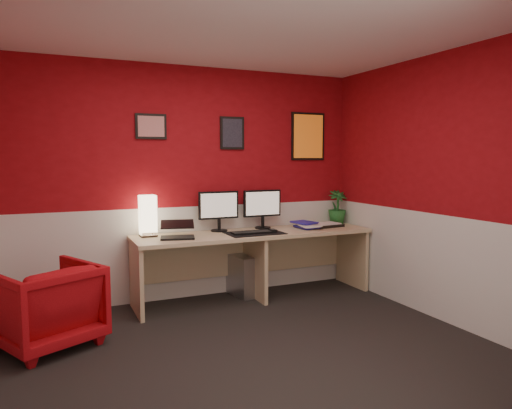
{
  "coord_description": "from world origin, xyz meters",
  "views": [
    {
      "loc": [
        -1.37,
        -3.2,
        1.54
      ],
      "look_at": [
        0.6,
        1.21,
        1.05
      ],
      "focal_mm": 33.15,
      "sensor_mm": 36.0,
      "label": 1
    }
  ],
  "objects_px": {
    "shoji_lamp": "(148,217)",
    "armchair": "(46,305)",
    "zen_tray": "(326,225)",
    "potted_plant": "(337,207)",
    "monitor_right": "(263,203)",
    "pc_tower": "(241,275)",
    "laptop": "(177,228)",
    "monitor_left": "(219,205)",
    "desk": "(255,265)"
  },
  "relations": [
    {
      "from": "desk",
      "to": "shoji_lamp",
      "type": "height_order",
      "value": "shoji_lamp"
    },
    {
      "from": "shoji_lamp",
      "to": "pc_tower",
      "type": "relative_size",
      "value": 0.89
    },
    {
      "from": "armchair",
      "to": "desk",
      "type": "bearing_deg",
      "value": 167.23
    },
    {
      "from": "zen_tray",
      "to": "pc_tower",
      "type": "bearing_deg",
      "value": 171.55
    },
    {
      "from": "monitor_right",
      "to": "zen_tray",
      "type": "distance_m",
      "value": 0.8
    },
    {
      "from": "monitor_right",
      "to": "zen_tray",
      "type": "bearing_deg",
      "value": -13.7
    },
    {
      "from": "monitor_right",
      "to": "pc_tower",
      "type": "height_order",
      "value": "monitor_right"
    },
    {
      "from": "desk",
      "to": "monitor_right",
      "type": "height_order",
      "value": "monitor_right"
    },
    {
      "from": "desk",
      "to": "pc_tower",
      "type": "xyz_separation_m",
      "value": [
        -0.09,
        0.18,
        -0.14
      ]
    },
    {
      "from": "monitor_left",
      "to": "zen_tray",
      "type": "relative_size",
      "value": 1.66
    },
    {
      "from": "desk",
      "to": "monitor_left",
      "type": "relative_size",
      "value": 4.48
    },
    {
      "from": "potted_plant",
      "to": "desk",
      "type": "bearing_deg",
      "value": -170.14
    },
    {
      "from": "potted_plant",
      "to": "armchair",
      "type": "xyz_separation_m",
      "value": [
        -3.27,
        -0.72,
        -0.59
      ]
    },
    {
      "from": "potted_plant",
      "to": "shoji_lamp",
      "type": "bearing_deg",
      "value": -179.46
    },
    {
      "from": "laptop",
      "to": "pc_tower",
      "type": "xyz_separation_m",
      "value": [
        0.78,
        0.24,
        -0.61
      ]
    },
    {
      "from": "laptop",
      "to": "potted_plant",
      "type": "bearing_deg",
      "value": 21.63
    },
    {
      "from": "shoji_lamp",
      "to": "potted_plant",
      "type": "relative_size",
      "value": 0.99
    },
    {
      "from": "shoji_lamp",
      "to": "monitor_right",
      "type": "relative_size",
      "value": 0.69
    },
    {
      "from": "shoji_lamp",
      "to": "monitor_right",
      "type": "xyz_separation_m",
      "value": [
        1.3,
        0.02,
        0.09
      ]
    },
    {
      "from": "laptop",
      "to": "zen_tray",
      "type": "distance_m",
      "value": 1.79
    },
    {
      "from": "zen_tray",
      "to": "armchair",
      "type": "relative_size",
      "value": 0.47
    },
    {
      "from": "monitor_left",
      "to": "pc_tower",
      "type": "relative_size",
      "value": 1.29
    },
    {
      "from": "desk",
      "to": "armchair",
      "type": "xyz_separation_m",
      "value": [
        -2.08,
        -0.52,
        -0.03
      ]
    },
    {
      "from": "monitor_left",
      "to": "armchair",
      "type": "relative_size",
      "value": 0.78
    },
    {
      "from": "pc_tower",
      "to": "potted_plant",
      "type": "bearing_deg",
      "value": -6.52
    },
    {
      "from": "laptop",
      "to": "zen_tray",
      "type": "height_order",
      "value": "laptop"
    },
    {
      "from": "monitor_left",
      "to": "zen_tray",
      "type": "bearing_deg",
      "value": -8.32
    },
    {
      "from": "shoji_lamp",
      "to": "laptop",
      "type": "distance_m",
      "value": 0.36
    },
    {
      "from": "desk",
      "to": "zen_tray",
      "type": "xyz_separation_m",
      "value": [
        0.92,
        0.03,
        0.38
      ]
    },
    {
      "from": "monitor_left",
      "to": "zen_tray",
      "type": "xyz_separation_m",
      "value": [
        1.25,
        -0.18,
        -0.28
      ]
    },
    {
      "from": "shoji_lamp",
      "to": "desk",
      "type": "bearing_deg",
      "value": -9.48
    },
    {
      "from": "zen_tray",
      "to": "laptop",
      "type": "bearing_deg",
      "value": -177.17
    },
    {
      "from": "monitor_right",
      "to": "armchair",
      "type": "distance_m",
      "value": 2.47
    },
    {
      "from": "monitor_right",
      "to": "armchair",
      "type": "xyz_separation_m",
      "value": [
        -2.27,
        -0.72,
        -0.68
      ]
    },
    {
      "from": "potted_plant",
      "to": "laptop",
      "type": "bearing_deg",
      "value": -172.55
    },
    {
      "from": "pc_tower",
      "to": "armchair",
      "type": "height_order",
      "value": "armchair"
    },
    {
      "from": "pc_tower",
      "to": "laptop",
      "type": "bearing_deg",
      "value": -171.03
    },
    {
      "from": "shoji_lamp",
      "to": "armchair",
      "type": "xyz_separation_m",
      "value": [
        -0.97,
        -0.7,
        -0.59
      ]
    },
    {
      "from": "monitor_left",
      "to": "armchair",
      "type": "bearing_deg",
      "value": -157.47
    },
    {
      "from": "monitor_right",
      "to": "armchair",
      "type": "bearing_deg",
      "value": -162.39
    },
    {
      "from": "zen_tray",
      "to": "armchair",
      "type": "height_order",
      "value": "zen_tray"
    },
    {
      "from": "shoji_lamp",
      "to": "monitor_right",
      "type": "distance_m",
      "value": 1.3
    },
    {
      "from": "laptop",
      "to": "armchair",
      "type": "bearing_deg",
      "value": -145.32
    },
    {
      "from": "monitor_left",
      "to": "potted_plant",
      "type": "distance_m",
      "value": 1.52
    },
    {
      "from": "laptop",
      "to": "zen_tray",
      "type": "xyz_separation_m",
      "value": [
        1.79,
        0.09,
        -0.09
      ]
    },
    {
      "from": "desk",
      "to": "monitor_left",
      "type": "height_order",
      "value": "monitor_left"
    },
    {
      "from": "shoji_lamp",
      "to": "zen_tray",
      "type": "bearing_deg",
      "value": -4.49
    },
    {
      "from": "shoji_lamp",
      "to": "pc_tower",
      "type": "bearing_deg",
      "value": -0.55
    },
    {
      "from": "monitor_right",
      "to": "armchair",
      "type": "height_order",
      "value": "monitor_right"
    },
    {
      "from": "armchair",
      "to": "potted_plant",
      "type": "bearing_deg",
      "value": 165.77
    }
  ]
}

